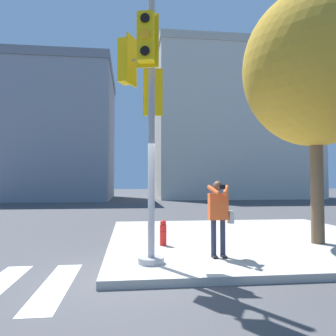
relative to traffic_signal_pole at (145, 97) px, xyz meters
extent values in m
plane|color=#424244|center=(-0.33, -0.61, -3.44)|extent=(160.00, 160.00, 0.00)
cube|color=#ADA89E|center=(3.17, 2.89, -3.37)|extent=(8.00, 8.00, 0.15)
cube|color=silver|center=(-1.53, -0.74, -3.44)|extent=(0.49, 2.69, 0.01)
cylinder|color=#939399|center=(0.12, -0.06, -3.23)|extent=(0.52, 0.52, 0.12)
cylinder|color=#939399|center=(0.12, -0.06, -0.62)|extent=(0.13, 0.13, 5.11)
sphere|color=#939399|center=(0.12, -0.06, 1.98)|extent=(0.15, 0.15, 0.15)
cylinder|color=#939399|center=(0.15, 0.20, 0.22)|extent=(0.10, 0.40, 0.05)
cube|color=#E5B70C|center=(0.20, 0.51, 0.22)|extent=(0.33, 0.28, 0.90)
cube|color=#E5B70C|center=(0.18, 0.38, 0.22)|extent=(0.42, 0.08, 1.02)
cylinder|color=black|center=(0.21, 0.65, 0.52)|extent=(0.17, 0.05, 0.17)
cylinder|color=orange|center=(0.21, 0.65, 0.22)|extent=(0.17, 0.05, 0.17)
cylinder|color=black|center=(0.21, 0.65, -0.08)|extent=(0.17, 0.05, 0.17)
cylinder|color=#939399|center=(0.06, -0.32, 0.94)|extent=(0.14, 0.39, 0.05)
cube|color=#E5B70C|center=(-0.02, -0.62, 0.94)|extent=(0.35, 0.30, 0.90)
cube|color=#E5B70C|center=(0.02, -0.49, 0.94)|extent=(0.41, 0.12, 1.02)
cylinder|color=black|center=(-0.05, -0.75, 1.24)|extent=(0.17, 0.07, 0.17)
cylinder|color=orange|center=(-0.05, -0.75, 0.94)|extent=(0.17, 0.07, 0.17)
cylinder|color=black|center=(-0.05, -0.75, 0.64)|extent=(0.17, 0.07, 0.17)
cylinder|color=#939399|center=(-0.11, 0.06, 0.79)|extent=(0.37, 0.23, 0.05)
cube|color=#E5B70C|center=(-0.39, 0.21, 0.79)|extent=(0.35, 0.38, 0.90)
cube|color=#E5B70C|center=(-0.28, 0.15, 0.79)|extent=(0.22, 0.38, 1.02)
cylinder|color=black|center=(-0.51, 0.27, 1.09)|extent=(0.11, 0.16, 0.17)
cylinder|color=orange|center=(-0.51, 0.27, 0.79)|extent=(0.11, 0.16, 0.17)
cylinder|color=black|center=(-0.51, 0.27, 0.49)|extent=(0.11, 0.16, 0.17)
cube|color=black|center=(1.47, 0.27, -3.27)|extent=(0.09, 0.24, 0.05)
cube|color=black|center=(1.67, 0.27, -3.27)|extent=(0.09, 0.24, 0.05)
cylinder|color=#282D42|center=(1.47, 0.33, -2.90)|extent=(0.11, 0.11, 0.79)
cylinder|color=#282D42|center=(1.67, 0.33, -2.90)|extent=(0.11, 0.11, 0.79)
cube|color=#E55623|center=(1.57, 0.33, -2.22)|extent=(0.40, 0.22, 0.56)
sphere|color=brown|center=(1.57, 0.33, -1.78)|extent=(0.21, 0.21, 0.21)
cube|color=black|center=(1.57, 0.02, -1.80)|extent=(0.12, 0.10, 0.09)
cylinder|color=black|center=(1.57, -0.05, -1.80)|extent=(0.06, 0.08, 0.06)
cylinder|color=#E55623|center=(1.44, 0.19, -1.87)|extent=(0.23, 0.35, 0.22)
cylinder|color=#E55623|center=(1.71, 0.19, -1.87)|extent=(0.23, 0.35, 0.22)
cube|color=#B7B2A8|center=(1.85, 0.35, -2.45)|extent=(0.10, 0.20, 0.26)
cylinder|color=brown|center=(4.58, 1.56, -1.64)|extent=(0.33, 0.33, 3.30)
ellipsoid|color=#BC8E28|center=(4.58, 1.56, 1.33)|extent=(3.77, 3.77, 4.15)
cylinder|color=red|center=(0.54, 1.74, -3.04)|extent=(0.17, 0.17, 0.51)
sphere|color=red|center=(0.54, 1.74, -2.73)|extent=(0.15, 0.15, 0.15)
cylinder|color=red|center=(0.54, 1.63, -2.98)|extent=(0.08, 0.06, 0.08)
cube|color=gray|center=(-7.65, 28.47, 2.90)|extent=(10.91, 12.33, 12.69)
cube|color=slate|center=(-7.65, 28.47, 9.65)|extent=(11.11, 12.53, 0.80)
cube|color=beige|center=(11.22, 28.68, 4.48)|extent=(17.07, 8.30, 15.85)
cube|color=#B2AD9E|center=(11.22, 28.68, 12.81)|extent=(17.27, 8.50, 0.80)
camera|label=1|loc=(-0.31, -6.51, -1.71)|focal=35.00mm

